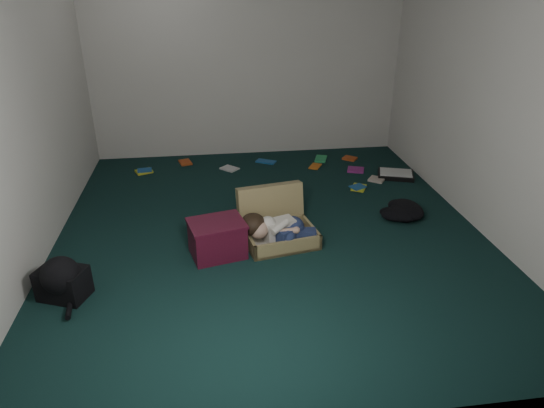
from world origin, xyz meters
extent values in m
plane|color=black|center=(0.00, 0.00, 0.00)|extent=(4.50, 4.50, 0.00)
plane|color=white|center=(0.00, 2.25, 1.30)|extent=(4.50, 0.00, 4.50)
plane|color=white|center=(0.00, -2.25, 1.30)|extent=(4.50, 0.00, 4.50)
plane|color=white|center=(-2.00, 0.00, 1.30)|extent=(0.00, 4.50, 4.50)
plane|color=white|center=(2.00, 0.00, 1.30)|extent=(0.00, 4.50, 4.50)
cube|color=#998754|center=(0.06, -0.27, 0.07)|extent=(0.70, 0.56, 0.14)
cube|color=beige|center=(0.06, -0.27, 0.04)|extent=(0.64, 0.50, 0.02)
cube|color=#998754|center=(0.01, 0.02, 0.23)|extent=(0.66, 0.31, 0.47)
cube|color=silver|center=(0.05, -0.29, 0.16)|extent=(0.31, 0.23, 0.20)
sphere|color=tan|center=(-0.15, -0.36, 0.21)|extent=(0.17, 0.17, 0.17)
ellipsoid|color=black|center=(-0.19, -0.31, 0.24)|extent=(0.23, 0.24, 0.20)
ellipsoid|color=navy|center=(0.18, -0.26, 0.16)|extent=(0.21, 0.24, 0.20)
cube|color=navy|center=(0.13, -0.37, 0.15)|extent=(0.26, 0.23, 0.13)
cube|color=navy|center=(0.26, -0.35, 0.12)|extent=(0.23, 0.14, 0.10)
sphere|color=white|center=(0.34, -0.31, 0.11)|extent=(0.10, 0.10, 0.10)
sphere|color=white|center=(0.35, -0.37, 0.10)|extent=(0.09, 0.09, 0.09)
cylinder|color=tan|center=(0.11, -0.40, 0.20)|extent=(0.17, 0.08, 0.06)
cube|color=#470E20|center=(-0.51, -0.39, 0.15)|extent=(0.52, 0.45, 0.30)
cube|color=#470E20|center=(-0.51, -0.39, 0.31)|extent=(0.54, 0.47, 0.02)
cube|color=black|center=(1.70, 1.14, 0.03)|extent=(0.50, 0.43, 0.05)
cube|color=white|center=(1.70, 1.14, 0.06)|extent=(0.45, 0.38, 0.01)
cube|color=yellow|center=(-1.36, 1.70, 0.01)|extent=(0.20, 0.15, 0.02)
cube|color=#BF4719|center=(-0.86, 1.95, 0.01)|extent=(0.25, 0.24, 0.02)
cube|color=silver|center=(-0.30, 1.66, 0.01)|extent=(0.20, 0.23, 0.02)
cube|color=#1B5696|center=(0.19, 1.85, 0.01)|extent=(0.21, 0.24, 0.02)
cube|color=orange|center=(0.80, 1.59, 0.01)|extent=(0.24, 0.23, 0.02)
cube|color=#2BA057|center=(0.93, 1.84, 0.01)|extent=(0.21, 0.16, 0.02)
cube|color=#94257B|center=(1.27, 1.39, 0.01)|extent=(0.24, 0.24, 0.02)
cube|color=beige|center=(1.43, 1.05, 0.01)|extent=(0.18, 0.22, 0.02)
cube|color=yellow|center=(1.14, 0.84, 0.01)|extent=(0.22, 0.24, 0.02)
cube|color=#BF4719|center=(1.31, 1.80, 0.01)|extent=(0.24, 0.22, 0.02)
camera|label=1|loc=(-0.54, -4.09, 2.26)|focal=32.00mm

